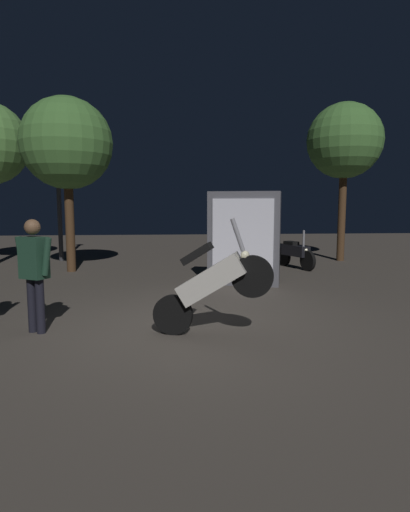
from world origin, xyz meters
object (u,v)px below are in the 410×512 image
at_px(motorcycle_black_parked_left, 295,253).
at_px(person_bystander_far, 34,266).
at_px(kiosk_billboard, 244,238).
at_px(streetlamp_near, 58,162).
at_px(motorcycle_white_foreground, 211,284).

xyz_separation_m(motorcycle_black_parked_left, person_bystander_far, (-5.49, -5.69, 0.51)).
bearing_deg(kiosk_billboard, motorcycle_black_parked_left, -112.39).
bearing_deg(motorcycle_black_parked_left, person_bystander_far, -64.78).
height_order(person_bystander_far, streetlamp_near, streetlamp_near).
xyz_separation_m(motorcycle_white_foreground, person_bystander_far, (-2.44, 0.43, 0.21)).
xyz_separation_m(person_bystander_far, streetlamp_near, (-1.58, 7.97, 2.21)).
distance_m(motorcycle_black_parked_left, kiosk_billboard, 3.07).
distance_m(person_bystander_far, streetlamp_near, 8.42).
relative_size(person_bystander_far, streetlamp_near, 0.32).
relative_size(motorcycle_white_foreground, kiosk_billboard, 0.78).
xyz_separation_m(motorcycle_white_foreground, streetlamp_near, (-4.02, 8.39, 2.41)).
height_order(motorcycle_black_parked_left, streetlamp_near, streetlamp_near).
bearing_deg(kiosk_billboard, person_bystander_far, 60.33).
bearing_deg(motorcycle_black_parked_left, motorcycle_white_foreground, -47.30).
bearing_deg(streetlamp_near, motorcycle_white_foreground, -64.40).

